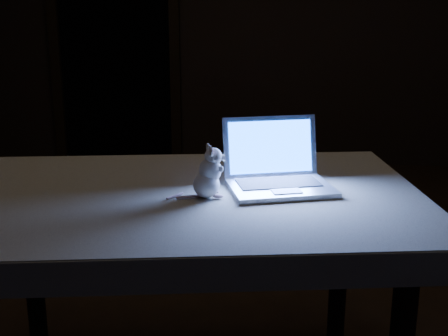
# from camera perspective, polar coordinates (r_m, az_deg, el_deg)

# --- Properties ---
(floor) EXTENTS (5.00, 5.00, 0.00)m
(floor) POSITION_cam_1_polar(r_m,az_deg,el_deg) (2.61, -0.58, -13.53)
(floor) COLOR black
(floor) RESTS_ON ground
(doorway) EXTENTS (1.06, 0.36, 2.13)m
(doorway) POSITION_cam_1_polar(r_m,az_deg,el_deg) (4.96, -10.42, 12.96)
(doorway) COLOR black
(doorway) RESTS_ON back_wall
(table) EXTENTS (1.44, 1.05, 0.71)m
(table) POSITION_cam_1_polar(r_m,az_deg,el_deg) (1.94, -3.38, -12.56)
(table) COLOR black
(table) RESTS_ON floor
(tablecloth) EXTENTS (1.63, 1.32, 0.09)m
(tablecloth) POSITION_cam_1_polar(r_m,az_deg,el_deg) (1.79, -0.91, -3.81)
(tablecloth) COLOR beige
(tablecloth) RESTS_ON table
(laptop) EXTENTS (0.37, 0.34, 0.21)m
(laptop) POSITION_cam_1_polar(r_m,az_deg,el_deg) (1.79, 5.51, 0.99)
(laptop) COLOR #BCBBC1
(laptop) RESTS_ON tablecloth
(plush_mouse) EXTENTS (0.15, 0.15, 0.16)m
(plush_mouse) POSITION_cam_1_polar(r_m,az_deg,el_deg) (1.73, -1.70, -0.33)
(plush_mouse) COLOR white
(plush_mouse) RESTS_ON tablecloth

